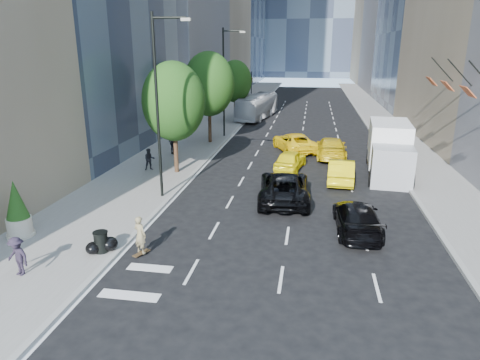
% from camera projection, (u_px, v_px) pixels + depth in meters
% --- Properties ---
extents(ground, '(160.00, 160.00, 0.00)m').
position_uv_depth(ground, '(266.00, 234.00, 20.08)').
color(ground, black).
rests_on(ground, ground).
extents(sidewalk_left, '(6.00, 120.00, 0.15)m').
position_uv_depth(sidewalk_left, '(217.00, 122.00, 49.74)').
color(sidewalk_left, slate).
rests_on(sidewalk_left, ground).
extents(sidewalk_right, '(4.00, 120.00, 0.15)m').
position_uv_depth(sidewalk_right, '(387.00, 127.00, 46.74)').
color(sidewalk_right, slate).
rests_on(sidewalk_right, ground).
extents(lamp_near, '(2.13, 0.22, 10.00)m').
position_uv_depth(lamp_near, '(160.00, 97.00, 23.13)').
color(lamp_near, black).
rests_on(lamp_near, sidewalk_left).
extents(lamp_far, '(2.13, 0.22, 10.00)m').
position_uv_depth(lamp_far, '(225.00, 76.00, 40.08)').
color(lamp_far, black).
rests_on(lamp_far, sidewalk_left).
extents(tree_near, '(4.20, 4.20, 7.46)m').
position_uv_depth(tree_near, '(174.00, 102.00, 28.22)').
color(tree_near, '#311C13').
rests_on(tree_near, sidewalk_left).
extents(tree_mid, '(4.50, 4.50, 7.99)m').
position_uv_depth(tree_mid, '(209.00, 84.00, 37.54)').
color(tree_mid, '#311C13').
rests_on(tree_mid, sidewalk_left).
extents(tree_far, '(3.90, 3.90, 6.92)m').
position_uv_depth(tree_far, '(235.00, 81.00, 49.99)').
color(tree_far, '#311C13').
rests_on(tree_far, sidewalk_left).
extents(traffic_signal, '(2.48, 0.53, 5.20)m').
position_uv_depth(traffic_signal, '(251.00, 80.00, 57.52)').
color(traffic_signal, black).
rests_on(traffic_signal, sidewalk_left).
extents(facade_flags, '(1.85, 13.30, 2.05)m').
position_uv_depth(facade_flags, '(460.00, 85.00, 25.99)').
color(facade_flags, black).
rests_on(facade_flags, ground).
extents(skateboarder, '(0.71, 0.61, 1.64)m').
position_uv_depth(skateboarder, '(140.00, 237.00, 17.79)').
color(skateboarder, olive).
rests_on(skateboarder, ground).
extents(black_sedan_lincoln, '(3.11, 6.10, 1.65)m').
position_uv_depth(black_sedan_lincoln, '(284.00, 187.00, 24.24)').
color(black_sedan_lincoln, black).
rests_on(black_sedan_lincoln, ground).
extents(black_sedan_mercedes, '(2.18, 5.00, 1.43)m').
position_uv_depth(black_sedan_mercedes, '(357.00, 218.00, 20.14)').
color(black_sedan_mercedes, black).
rests_on(black_sedan_mercedes, ground).
extents(taxi_a, '(2.42, 4.36, 1.40)m').
position_uv_depth(taxi_a, '(290.00, 160.00, 30.62)').
color(taxi_a, '#FFEB0D').
rests_on(taxi_a, ground).
extents(taxi_b, '(1.90, 4.68, 1.51)m').
position_uv_depth(taxi_b, '(341.00, 171.00, 27.71)').
color(taxi_b, yellow).
rests_on(taxi_b, ground).
extents(taxi_c, '(4.41, 6.10, 1.54)m').
position_uv_depth(taxi_c, '(294.00, 142.00, 35.97)').
color(taxi_c, yellow).
rests_on(taxi_c, ground).
extents(taxi_d, '(2.26, 5.55, 1.61)m').
position_uv_depth(taxi_d, '(331.00, 148.00, 33.89)').
color(taxi_d, gold).
rests_on(taxi_d, ground).
extents(city_bus, '(4.10, 10.92, 2.97)m').
position_uv_depth(city_bus, '(257.00, 106.00, 52.61)').
color(city_bus, silver).
rests_on(city_bus, ground).
extents(box_truck, '(3.24, 7.44, 3.46)m').
position_uv_depth(box_truck, '(389.00, 149.00, 29.09)').
color(box_truck, white).
rests_on(box_truck, ground).
extents(pedestrian_a, '(0.93, 0.87, 1.53)m').
position_uv_depth(pedestrian_a, '(149.00, 159.00, 29.88)').
color(pedestrian_a, black).
rests_on(pedestrian_a, sidewalk_left).
extents(pedestrian_b, '(1.15, 1.09, 1.91)m').
position_uv_depth(pedestrian_b, '(173.00, 143.00, 34.28)').
color(pedestrian_b, black).
rests_on(pedestrian_b, sidewalk_left).
extents(pedestrian_c, '(1.12, 0.84, 1.54)m').
position_uv_depth(pedestrian_c, '(17.00, 256.00, 15.96)').
color(pedestrian_c, '#231C2A').
rests_on(pedestrian_c, sidewalk_left).
extents(trash_can, '(0.58, 0.58, 0.86)m').
position_uv_depth(trash_can, '(101.00, 242.00, 17.89)').
color(trash_can, black).
rests_on(trash_can, sidewalk_left).
extents(planter_shrub, '(1.10, 1.10, 2.64)m').
position_uv_depth(planter_shrub, '(17.00, 210.00, 19.18)').
color(planter_shrub, '#BDB49D').
rests_on(planter_shrub, sidewalk_left).
extents(garbage_bags, '(1.17, 1.13, 0.58)m').
position_uv_depth(garbage_bags, '(103.00, 245.00, 17.95)').
color(garbage_bags, black).
rests_on(garbage_bags, sidewalk_left).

